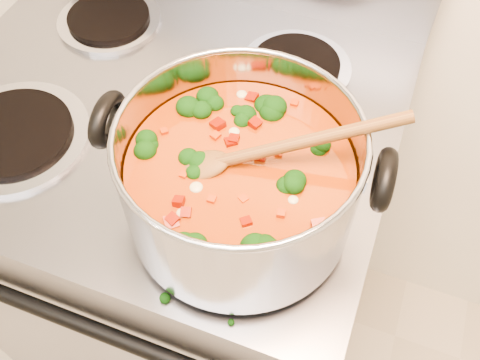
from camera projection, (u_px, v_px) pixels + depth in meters
name	position (u px, v px, depth m)	size (l,w,h in m)	color
electric_range	(186.00, 240.00, 1.23)	(0.75, 0.68, 1.08)	gray
stockpot	(240.00, 179.00, 0.66)	(0.35, 0.29, 0.17)	#A4A4AC
wooden_spoon	(253.00, 154.00, 0.62)	(0.26, 0.14, 0.10)	brown
cooktop_crumbs	(187.00, 298.00, 0.66)	(0.18, 0.03, 0.01)	black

